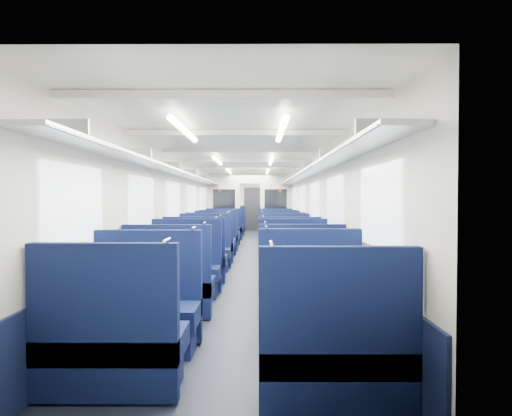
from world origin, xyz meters
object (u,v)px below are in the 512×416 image
at_px(seat_16, 219,238).
at_px(seat_23, 272,227).
at_px(seat_8, 195,262).
at_px(seat_21, 273,229).
at_px(seat_26, 233,224).
at_px(seat_17, 278,238).
at_px(seat_6, 185,272).
at_px(seat_19, 276,235).
at_px(seat_2, 145,312).
at_px(seat_4, 170,287).
at_px(seat_25, 272,226).
at_px(seat_10, 205,252).
at_px(seat_0, 111,346).
at_px(seat_22, 229,227).
at_px(seat_14, 215,242).
at_px(seat_18, 223,234).
at_px(seat_12, 210,247).
at_px(seat_27, 271,224).
at_px(bulkhead, 250,206).
at_px(seat_20, 227,230).
at_px(seat_11, 284,252).
at_px(seat_1, 335,357).
at_px(end_door, 252,209).
at_px(seat_15, 279,242).
at_px(seat_3, 311,308).
at_px(seat_24, 231,225).
at_px(seat_5, 301,286).
at_px(seat_13, 281,246).
at_px(seat_7, 293,271).

relative_size(seat_16, seat_23, 1.00).
xyz_separation_m(seat_8, seat_21, (1.66, 7.99, 0.00)).
bearing_deg(seat_26, seat_17, -76.01).
height_order(seat_6, seat_19, same).
distance_m(seat_2, seat_4, 1.19).
bearing_deg(seat_25, seat_10, -100.67).
xyz_separation_m(seat_0, seat_22, (0.00, 13.50, 0.00)).
height_order(seat_19, seat_22, same).
distance_m(seat_14, seat_18, 2.41).
height_order(seat_12, seat_25, same).
bearing_deg(seat_27, bulkhead, -101.01).
distance_m(seat_17, seat_20, 3.61).
distance_m(seat_0, seat_16, 9.03).
distance_m(seat_4, seat_11, 3.93).
bearing_deg(seat_2, seat_1, -35.82).
bearing_deg(seat_8, seat_27, 81.71).
distance_m(end_door, seat_25, 2.78).
distance_m(seat_16, seat_18, 1.21).
xyz_separation_m(bulkhead, seat_25, (0.83, 3.00, -0.86)).
relative_size(seat_4, seat_15, 1.00).
bearing_deg(seat_17, seat_23, 90.00).
bearing_deg(end_door, seat_3, -87.02).
bearing_deg(seat_19, seat_27, 90.00).
height_order(seat_17, seat_24, same).
bearing_deg(seat_0, seat_5, 53.79).
relative_size(seat_6, seat_25, 1.00).
relative_size(end_door, seat_15, 1.66).
bearing_deg(seat_22, seat_19, -63.73).
bearing_deg(seat_25, seat_17, -90.00).
relative_size(seat_2, seat_24, 1.00).
height_order(seat_10, seat_17, same).
xyz_separation_m(seat_12, seat_21, (1.66, 5.62, 0.00)).
xyz_separation_m(end_door, seat_25, (0.83, -2.58, -0.63)).
xyz_separation_m(seat_16, seat_24, (0.00, 5.56, 0.00)).
height_order(seat_13, seat_26, same).
height_order(seat_19, seat_21, same).
bearing_deg(seat_17, seat_10, -117.00).
relative_size(seat_18, seat_20, 1.00).
xyz_separation_m(seat_11, seat_21, (0.00, 6.66, 0.00)).
xyz_separation_m(seat_1, seat_19, (0.00, 10.35, 0.00)).
bearing_deg(seat_12, seat_7, -63.76).
bearing_deg(seat_25, seat_2, -96.99).
relative_size(seat_17, seat_22, 1.00).
relative_size(seat_8, seat_15, 1.00).
xyz_separation_m(seat_13, seat_18, (-1.66, 3.35, 0.00)).
relative_size(seat_0, seat_2, 1.00).
xyz_separation_m(seat_3, seat_24, (-1.66, 13.44, 0.00)).
bearing_deg(seat_20, seat_19, -50.96).
bearing_deg(seat_7, seat_26, 97.73).
bearing_deg(seat_18, seat_16, -90.00).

